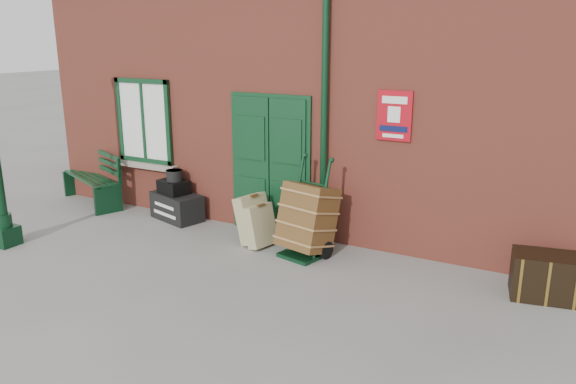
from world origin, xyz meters
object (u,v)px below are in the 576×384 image
Objects in this scene: porter_trolley at (307,219)px; dark_trunk at (546,276)px; bench at (95,176)px; houdini_trunk at (177,206)px.

porter_trolley is 1.82× the size of dark_trunk.
bench is 2.24× the size of dark_trunk.
bench is 1.23× the size of porter_trolley.
bench is at bearing -165.75° from houdini_trunk.
porter_trolley reaches higher than bench.
houdini_trunk is at bearing -175.05° from porter_trolley.
houdini_trunk is 5.96m from dark_trunk.
houdini_trunk is 0.65× the size of porter_trolley.
houdini_trunk is (2.05, -0.08, -0.29)m from bench.
porter_trolley is 3.22m from dark_trunk.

